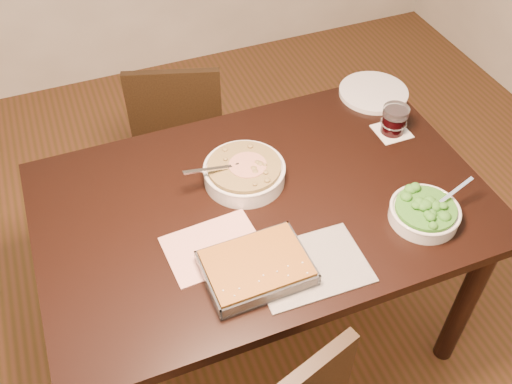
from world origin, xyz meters
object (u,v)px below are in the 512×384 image
Objects in this scene: table at (263,220)px; chair_far at (180,127)px; stew_bowl at (244,172)px; wine_tumbler at (394,119)px; broccoli_bowl at (425,212)px; dinner_plate at (373,92)px; baking_dish at (256,268)px.

chair_far is at bearing 94.95° from table.
stew_bowl is 2.92× the size of wine_tumbler.
broccoli_bowl is 0.64m from dinner_plate.
baking_dish is at bearing -115.69° from table.
stew_bowl is (-0.02, 0.10, 0.13)m from table.
table is at bearing -149.04° from dinner_plate.
table is at bearing 149.19° from broccoli_bowl.
wine_tumbler is at bearing 29.40° from baking_dish.
wine_tumbler is at bearing 72.05° from broccoli_bowl.
broccoli_bowl reaches higher than baking_dish.
wine_tumbler reaches higher than dinner_plate.
chair_far is (-0.62, 0.66, -0.35)m from wine_tumbler.
broccoli_bowl is 0.55m from baking_dish.
broccoli_bowl is 1.21m from chair_far.
broccoli_bowl is at bearing -106.13° from dinner_plate.
stew_bowl reaches higher than dinner_plate.
wine_tumbler reaches higher than stew_bowl.
stew_bowl reaches higher than chair_far.
chair_far is (0.05, 1.06, -0.32)m from baking_dish.
table is at bearing 112.39° from chair_far.
broccoli_bowl is 0.30× the size of chair_far.
wine_tumbler is 0.23m from dinner_plate.
wine_tumbler is at bearing 150.61° from chair_far.
baking_dish is (-0.12, -0.26, 0.12)m from table.
chair_far is at bearing 93.83° from stew_bowl.
chair_far reaches higher than dinner_plate.
dinner_plate is at bearing 22.35° from stew_bowl.
broccoli_bowl reaches higher than dinner_plate.
chair_far is (-0.67, 0.44, -0.31)m from dinner_plate.
chair_far is (-0.05, 0.70, -0.33)m from stew_bowl.
table is 0.17m from stew_bowl.
baking_dish reaches higher than table.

